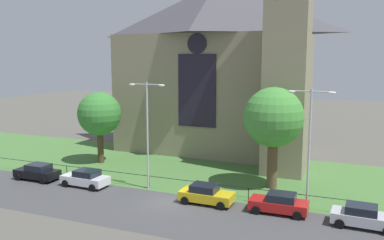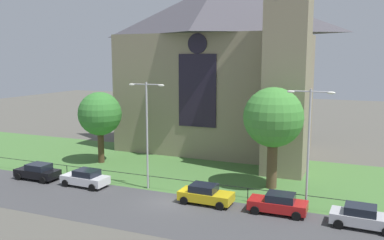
# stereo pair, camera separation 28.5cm
# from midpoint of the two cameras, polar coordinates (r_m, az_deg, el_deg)

# --- Properties ---
(ground) EXTENTS (160.00, 160.00, 0.00)m
(ground) POSITION_cam_midpoint_polar(r_m,az_deg,el_deg) (41.88, 2.78, -6.99)
(ground) COLOR #56544C
(road_asphalt) EXTENTS (120.00, 8.00, 0.01)m
(road_asphalt) POSITION_cam_midpoint_polar(r_m,az_deg,el_deg) (31.42, -4.89, -12.41)
(road_asphalt) COLOR #424244
(road_asphalt) RESTS_ON ground
(grass_verge) EXTENTS (120.00, 20.00, 0.01)m
(grass_verge) POSITION_cam_midpoint_polar(r_m,az_deg,el_deg) (40.08, 1.79, -7.70)
(grass_verge) COLOR #477538
(grass_verge) RESTS_ON ground
(church_building) EXTENTS (23.20, 16.20, 26.00)m
(church_building) POSITION_cam_midpoint_polar(r_m,az_deg,el_deg) (49.78, 4.10, 7.46)
(church_building) COLOR gray
(church_building) RESTS_ON ground
(iron_railing) EXTENTS (35.54, 0.07, 1.13)m
(iron_railing) POSITION_cam_midpoint_polar(r_m,az_deg,el_deg) (36.20, -5.81, -7.92)
(iron_railing) COLOR black
(iron_railing) RESTS_ON ground
(tree_left_near) EXTENTS (4.67, 4.67, 7.69)m
(tree_left_near) POSITION_cam_midpoint_polar(r_m,az_deg,el_deg) (44.94, -12.52, 0.80)
(tree_left_near) COLOR #4C3823
(tree_left_near) RESTS_ON ground
(tree_right_near) EXTENTS (5.16, 5.16, 8.84)m
(tree_right_near) POSITION_cam_midpoint_polar(r_m,az_deg,el_deg) (35.74, 11.47, 0.23)
(tree_right_near) COLOR brown
(tree_right_near) RESTS_ON ground
(streetlamp_near) EXTENTS (3.37, 0.26, 9.27)m
(streetlamp_near) POSITION_cam_midpoint_polar(r_m,az_deg,el_deg) (35.07, -6.06, -0.39)
(streetlamp_near) COLOR #B2B2B7
(streetlamp_near) RESTS_ON ground
(streetlamp_far) EXTENTS (3.37, 0.26, 9.09)m
(streetlamp_far) POSITION_cam_midpoint_polar(r_m,az_deg,el_deg) (31.03, 16.20, -2.05)
(streetlamp_far) COLOR #B2B2B7
(streetlamp_far) RESTS_ON ground
(parked_car_black) EXTENTS (4.21, 2.04, 1.51)m
(parked_car_black) POSITION_cam_midpoint_polar(r_m,az_deg,el_deg) (41.17, -20.48, -6.74)
(parked_car_black) COLOR black
(parked_car_black) RESTS_ON ground
(parked_car_white) EXTENTS (4.26, 2.15, 1.51)m
(parked_car_white) POSITION_cam_midpoint_polar(r_m,az_deg,el_deg) (37.79, -14.38, -7.82)
(parked_car_white) COLOR silver
(parked_car_white) RESTS_ON ground
(parked_car_yellow) EXTENTS (4.23, 2.08, 1.51)m
(parked_car_yellow) POSITION_cam_midpoint_polar(r_m,az_deg,el_deg) (32.48, 2.14, -10.28)
(parked_car_yellow) COLOR gold
(parked_car_yellow) RESTS_ON ground
(parked_car_red) EXTENTS (4.23, 2.07, 1.51)m
(parked_car_red) POSITION_cam_midpoint_polar(r_m,az_deg,el_deg) (31.21, 12.18, -11.28)
(parked_car_red) COLOR #B21919
(parked_car_red) RESTS_ON ground
(parked_car_silver) EXTENTS (4.27, 2.16, 1.51)m
(parked_car_silver) POSITION_cam_midpoint_polar(r_m,az_deg,el_deg) (30.41, 22.89, -12.32)
(parked_car_silver) COLOR #B7B7BC
(parked_car_silver) RESTS_ON ground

